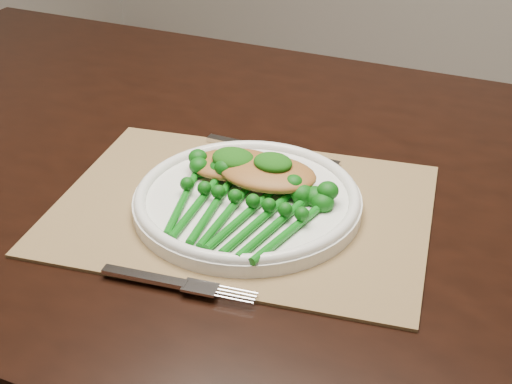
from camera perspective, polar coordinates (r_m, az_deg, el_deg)
The scene contains 10 objects.
dining_table at distance 1.21m, azimuth -0.70°, elevation -13.42°, with size 1.69×1.07×0.75m.
placemat at distance 0.89m, azimuth -1.09°, elevation -1.30°, with size 0.46×0.34×0.00m, color olive.
dinner_plate at distance 0.88m, azimuth -0.69°, elevation -0.57°, with size 0.28×0.28×0.03m.
knife at distance 1.02m, azimuth 0.22°, elevation 3.54°, with size 0.20×0.04×0.01m.
fork at distance 0.76m, azimuth -5.47°, elevation -7.45°, with size 0.17×0.06×0.01m.
chicken_fillet_left at distance 0.93m, azimuth -1.76°, elevation 2.23°, with size 0.11×0.08×0.02m, color #AC6E32.
chicken_fillet_right at distance 0.89m, azimuth 0.96°, elevation 1.51°, with size 0.12×0.09×0.02m, color #AC6E32.
pesto_dollop_left at distance 0.91m, azimuth -1.84°, elevation 2.71°, with size 0.06×0.05×0.02m, color #0D4209.
pesto_dollop_right at distance 0.89m, azimuth 1.36°, elevation 2.37°, with size 0.05×0.04×0.02m, color #0D4209.
broccolini_bundle at distance 0.84m, azimuth -1.68°, elevation -1.83°, with size 0.18×0.20×0.04m.
Camera 1 is at (0.48, -0.85, 1.23)m, focal length 50.00 mm.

